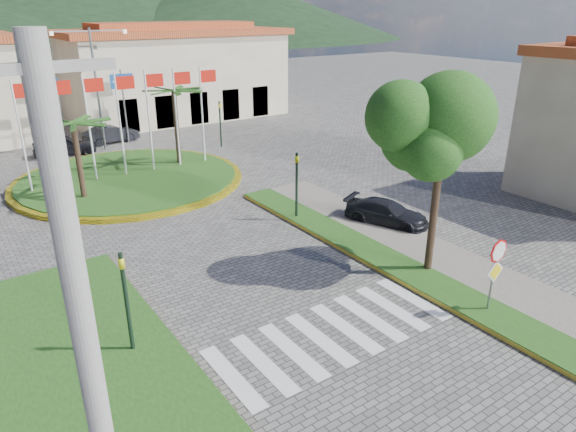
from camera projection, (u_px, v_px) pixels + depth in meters
ground at (434, 414)px, 12.49m from camera, size 160.00×160.00×0.00m
sidewalk_right at (507, 301)px, 17.16m from camera, size 4.00×28.00×0.15m
verge_right at (485, 312)px, 16.52m from camera, size 1.60×28.00×0.18m
median_left at (92, 378)px, 13.57m from camera, size 5.00×14.00×0.18m
crosswalk at (330, 334)px, 15.53m from camera, size 8.00×3.00×0.01m
roundabout_island at (130, 178)px, 29.15m from camera, size 12.70×12.70×6.00m
stop_sign at (496, 264)px, 15.90m from camera, size 0.80×0.11×2.65m
deciduous_tree at (443, 136)px, 17.25m from camera, size 3.60×3.60×6.80m
utility_pole at (93, 386)px, 6.82m from camera, size 0.32×0.32×9.00m
traffic_light_left at (126, 294)px, 13.94m from camera, size 0.15×0.18×3.20m
traffic_light_right at (297, 180)px, 23.26m from camera, size 0.15×0.18×3.20m
traffic_light_far at (220, 120)px, 35.75m from camera, size 0.18×0.15×3.20m
direction_sign_west at (48, 100)px, 33.64m from camera, size 1.60×0.14×5.20m
direction_sign_east at (123, 94)px, 36.28m from camera, size 1.60×0.14×5.20m
street_lamp_centre at (96, 83)px, 34.12m from camera, size 4.80×0.16×8.00m
building_right at (175, 72)px, 45.19m from camera, size 19.08×9.54×8.05m
hill_far_east at (232, 8)px, 148.76m from camera, size 120.00×120.00×18.00m
car_dark_a at (65, 145)px, 34.19m from camera, size 4.13×2.08×1.35m
car_dark_b at (111, 134)px, 37.38m from camera, size 3.98×1.74×1.27m
car_side_right at (387, 213)px, 23.22m from camera, size 2.93×4.12×1.11m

